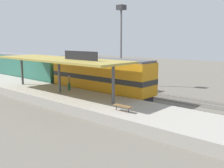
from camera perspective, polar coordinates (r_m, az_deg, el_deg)
The scene contains 11 objects.
ground_plane at distance 33.90m, azimuth -2.51°, elevation -1.67°, with size 120.00×120.00×0.00m, color #666056.
track_near at distance 32.52m, azimuth -4.97°, elevation -2.13°, with size 3.20×110.00×0.16m.
track_far at distance 35.77m, azimuth 0.38°, elevation -1.00°, with size 3.20×110.00×0.16m.
platform at distance 29.54m, azimuth -11.47°, elevation -2.67°, with size 6.00×44.00×0.90m, color #9E998E.
station_canopy at distance 28.88m, azimuth -11.64°, elevation 5.25°, with size 5.20×18.00×4.70m.
platform_bench at distance 21.13m, azimuth 2.32°, elevation -4.93°, with size 0.44×1.70×0.50m.
locomotive at distance 30.85m, azimuth -2.74°, elevation 1.74°, with size 2.93×14.43×4.44m.
passenger_carriage_front at distance 45.23m, azimuth -19.32°, elevation 3.63°, with size 2.90×20.00×4.24m.
freight_car at distance 37.39m, azimuth -2.92°, elevation 2.46°, with size 2.80×12.00×3.54m.
light_mast at distance 38.51m, azimuth 2.04°, elevation 12.26°, with size 1.10×1.10×11.70m.
person_waiting at distance 30.49m, azimuth -9.52°, elevation 0.47°, with size 0.34×0.34×1.71m.
Camera 1 is at (-21.84, -23.16, 6.68)m, focal length 41.19 mm.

